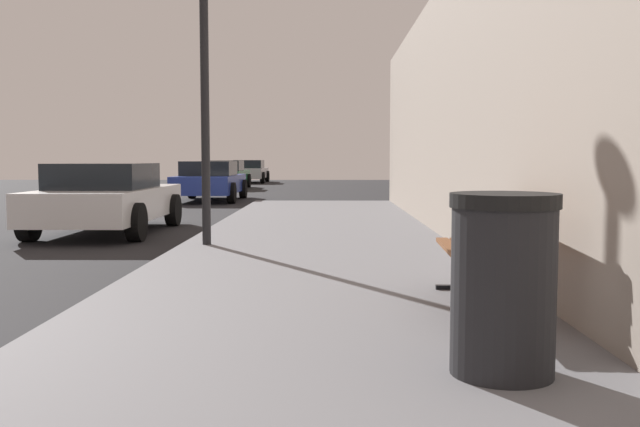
{
  "coord_description": "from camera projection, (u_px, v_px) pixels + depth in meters",
  "views": [
    {
      "loc": [
        4.09,
        -3.68,
        1.35
      ],
      "look_at": [
        3.98,
        5.61,
        0.61
      ],
      "focal_mm": 38.51,
      "sensor_mm": 36.0,
      "label": 1
    }
  ],
  "objects": [
    {
      "name": "sidewalk",
      "position": [
        311.0,
        392.0,
        3.77
      ],
      "size": [
        4.0,
        32.0,
        0.15
      ],
      "primitive_type": "cube",
      "color": "slate",
      "rests_on": "ground_plane"
    },
    {
      "name": "bench",
      "position": [
        491.0,
        245.0,
        5.48
      ],
      "size": [
        0.58,
        1.87,
        0.89
      ],
      "rotation": [
        0.0,
        0.0,
        -0.05
      ],
      "color": "brown",
      "rests_on": "sidewalk"
    },
    {
      "name": "trash_bin",
      "position": [
        503.0,
        284.0,
        3.81
      ],
      "size": [
        0.6,
        0.6,
        1.01
      ],
      "color": "black",
      "rests_on": "sidewalk"
    },
    {
      "name": "street_lamp",
      "position": [
        204.0,
        16.0,
        9.4
      ],
      "size": [
        0.36,
        0.36,
        4.67
      ],
      "color": "black",
      "rests_on": "sidewalk"
    },
    {
      "name": "car_white",
      "position": [
        107.0,
        198.0,
        12.43
      ],
      "size": [
        1.99,
        4.16,
        1.27
      ],
      "color": "white",
      "rests_on": "ground_plane"
    },
    {
      "name": "car_blue",
      "position": [
        210.0,
        181.0,
        22.01
      ],
      "size": [
        1.98,
        4.38,
        1.27
      ],
      "color": "#233899",
      "rests_on": "ground_plane"
    },
    {
      "name": "car_green",
      "position": [
        225.0,
        174.0,
        30.8
      ],
      "size": [
        1.99,
        4.26,
        1.27
      ],
      "color": "#196638",
      "rests_on": "ground_plane"
    },
    {
      "name": "car_silver",
      "position": [
        250.0,
        171.0,
        38.63
      ],
      "size": [
        1.93,
        4.57,
        1.27
      ],
      "color": "#B7B7BF",
      "rests_on": "ground_plane"
    }
  ]
}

